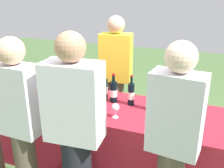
% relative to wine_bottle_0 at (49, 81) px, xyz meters
% --- Properties ---
extents(ground_plane, '(12.00, 12.00, 0.00)m').
position_rel_wine_bottle_0_xyz_m(ground_plane, '(0.85, -0.15, -0.86)').
color(ground_plane, '#476638').
extents(tasting_table, '(2.37, 0.79, 0.74)m').
position_rel_wine_bottle_0_xyz_m(tasting_table, '(0.85, -0.15, -0.48)').
color(tasting_table, maroon).
rests_on(tasting_table, ground_plane).
extents(wine_bottle_0, '(0.08, 0.08, 0.31)m').
position_rel_wine_bottle_0_xyz_m(wine_bottle_0, '(0.00, 0.00, 0.00)').
color(wine_bottle_0, black).
rests_on(wine_bottle_0, tasting_table).
extents(wine_bottle_1, '(0.06, 0.06, 0.34)m').
position_rel_wine_bottle_0_xyz_m(wine_bottle_1, '(0.09, 0.01, 0.01)').
color(wine_bottle_1, black).
rests_on(wine_bottle_1, tasting_table).
extents(wine_bottle_2, '(0.07, 0.07, 0.34)m').
position_rel_wine_bottle_0_xyz_m(wine_bottle_2, '(0.29, -0.00, 0.01)').
color(wine_bottle_2, black).
rests_on(wine_bottle_2, tasting_table).
extents(wine_bottle_3, '(0.08, 0.08, 0.31)m').
position_rel_wine_bottle_0_xyz_m(wine_bottle_3, '(0.69, 0.02, 0.00)').
color(wine_bottle_3, black).
rests_on(wine_bottle_3, tasting_table).
extents(wine_bottle_4, '(0.08, 0.08, 0.32)m').
position_rel_wine_bottle_0_xyz_m(wine_bottle_4, '(0.82, -0.03, 0.00)').
color(wine_bottle_4, black).
rests_on(wine_bottle_4, tasting_table).
extents(wine_bottle_5, '(0.07, 0.07, 0.32)m').
position_rel_wine_bottle_0_xyz_m(wine_bottle_5, '(1.02, -0.03, 0.01)').
color(wine_bottle_5, black).
rests_on(wine_bottle_5, tasting_table).
extents(wine_bottle_6, '(0.07, 0.07, 0.33)m').
position_rel_wine_bottle_0_xyz_m(wine_bottle_6, '(1.24, -0.08, 0.01)').
color(wine_bottle_6, black).
rests_on(wine_bottle_6, tasting_table).
extents(wine_bottle_7, '(0.07, 0.07, 0.33)m').
position_rel_wine_bottle_0_xyz_m(wine_bottle_7, '(1.51, -0.07, 0.01)').
color(wine_bottle_7, black).
rests_on(wine_bottle_7, tasting_table).
extents(wine_glass_0, '(0.07, 0.07, 0.13)m').
position_rel_wine_bottle_0_xyz_m(wine_glass_0, '(0.07, -0.33, -0.02)').
color(wine_glass_0, silver).
rests_on(wine_glass_0, tasting_table).
extents(wine_glass_1, '(0.08, 0.08, 0.14)m').
position_rel_wine_bottle_0_xyz_m(wine_glass_1, '(0.97, -0.36, -0.01)').
color(wine_glass_1, silver).
rests_on(wine_glass_1, tasting_table).
extents(wine_glass_2, '(0.07, 0.07, 0.14)m').
position_rel_wine_bottle_0_xyz_m(wine_glass_2, '(1.49, -0.29, -0.01)').
color(wine_glass_2, silver).
rests_on(wine_glass_2, tasting_table).
extents(ice_bucket, '(0.21, 0.21, 0.19)m').
position_rel_wine_bottle_0_xyz_m(ice_bucket, '(-0.06, -0.16, -0.01)').
color(ice_bucket, silver).
rests_on(ice_bucket, tasting_table).
extents(server_pouring, '(0.41, 0.26, 1.59)m').
position_rel_wine_bottle_0_xyz_m(server_pouring, '(0.65, 0.51, 0.01)').
color(server_pouring, brown).
rests_on(server_pouring, ground_plane).
extents(guest_1, '(0.35, 0.21, 1.57)m').
position_rel_wine_bottle_0_xyz_m(guest_1, '(0.36, -0.95, 0.01)').
color(guest_1, brown).
rests_on(guest_1, ground_plane).
extents(guest_2, '(0.45, 0.27, 1.63)m').
position_rel_wine_bottle_0_xyz_m(guest_2, '(0.84, -0.90, 0.02)').
color(guest_2, black).
rests_on(guest_2, ground_plane).
extents(guest_3, '(0.39, 0.25, 1.60)m').
position_rel_wine_bottle_0_xyz_m(guest_3, '(1.56, -0.77, 0.02)').
color(guest_3, brown).
rests_on(guest_3, ground_plane).
extents(menu_board, '(0.56, 0.05, 0.90)m').
position_rel_wine_bottle_0_xyz_m(menu_board, '(-0.14, 0.81, -0.41)').
color(menu_board, white).
rests_on(menu_board, ground_plane).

